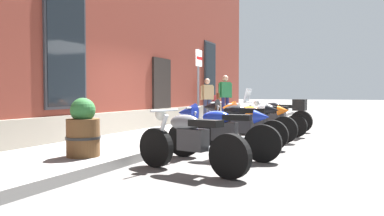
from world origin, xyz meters
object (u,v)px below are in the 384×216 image
Objects in this scene: motorcycle_black_naked at (276,116)px; pedestrian_striped_shirt at (225,94)px; motorcycle_orange_sport at (251,119)px; pedestrian_tan_coat at (207,97)px; motorcycle_black_sport at (236,121)px; motorcycle_silver_touring at (273,116)px; motorcycle_blue_sport at (218,129)px; motorcycle_grey_naked at (189,141)px; barrel_planter at (83,131)px; parking_sign at (199,78)px.

pedestrian_striped_shirt is (2.39, 2.51, 0.66)m from motorcycle_black_naked.
pedestrian_tan_coat is (4.35, 2.92, 0.51)m from motorcycle_orange_sport.
motorcycle_black_sport reaches higher than motorcycle_black_naked.
motorcycle_silver_touring is 0.95× the size of motorcycle_black_naked.
motorcycle_black_sport is (1.43, 0.11, 0.03)m from motorcycle_blue_sport.
motorcycle_black_sport is at bearing 2.67° from motorcycle_grey_naked.
barrel_planter reaches higher than motorcycle_grey_naked.
pedestrian_tan_coat is at bearing 23.36° from motorcycle_blue_sport.
motorcycle_orange_sport reaches higher than motorcycle_grey_naked.
pedestrian_striped_shirt is at bearing 10.80° from parking_sign.
motorcycle_orange_sport is at bearing -101.07° from parking_sign.
motorcycle_orange_sport is (3.91, 0.13, 0.07)m from motorcycle_grey_naked.
motorcycle_black_naked is at bearing 8.33° from motorcycle_silver_touring.
motorcycle_black_sport is 0.99× the size of motorcycle_silver_touring.
motorcycle_black_sport is 2.17× the size of barrel_planter.
motorcycle_black_sport is 6.34m from pedestrian_tan_coat.
barrel_planter is at bearing -175.02° from pedestrian_striped_shirt.
motorcycle_black_naked is 1.36× the size of pedestrian_tan_coat.
motorcycle_blue_sport is at bearing -150.87° from parking_sign.
motorcycle_grey_naked is 6.61m from motorcycle_black_naked.
parking_sign is 2.34× the size of barrel_planter.
motorcycle_black_naked is at bearing -0.73° from motorcycle_black_sport.
motorcycle_blue_sport is 0.96× the size of motorcycle_black_naked.
pedestrian_tan_coat is at bearing 33.84° from motorcycle_orange_sport.
motorcycle_silver_touring is at bearing -144.47° from pedestrian_striped_shirt.
parking_sign reaches higher than motorcycle_black_naked.
barrel_planter is at bearing 150.28° from motorcycle_black_sport.
motorcycle_silver_touring is 1.19× the size of pedestrian_striped_shirt.
motorcycle_grey_naked is 0.96× the size of motorcycle_black_sport.
motorcycle_black_sport is 2.54m from motorcycle_silver_touring.
motorcycle_black_sport is at bearing 179.27° from motorcycle_black_naked.
motorcycle_grey_naked is 1.12× the size of pedestrian_striped_shirt.
motorcycle_silver_touring reaches higher than motorcycle_black_naked.
parking_sign is (2.98, 1.66, 1.05)m from motorcycle_blue_sport.
motorcycle_blue_sport is at bearing -179.38° from motorcycle_black_naked.
motorcycle_grey_naked is 2.66m from motorcycle_black_sport.
motorcycle_orange_sport is 1.32× the size of pedestrian_tan_coat.
pedestrian_striped_shirt is (7.77, 2.57, 0.60)m from motorcycle_blue_sport.
motorcycle_orange_sport is at bearing -154.26° from pedestrian_striped_shirt.
motorcycle_black_sport is 0.93× the size of parking_sign.
motorcycle_orange_sport is 1.89m from parking_sign.
motorcycle_blue_sport is at bearing -177.48° from motorcycle_orange_sport.
motorcycle_black_naked is at bearing -118.97° from pedestrian_tan_coat.
pedestrian_striped_shirt is at bearing 4.98° from barrel_planter.
pedestrian_striped_shirt reaches higher than motorcycle_black_naked.
motorcycle_orange_sport reaches higher than motorcycle_black_naked.
pedestrian_tan_coat is (3.08, 3.19, 0.50)m from motorcycle_silver_touring.
motorcycle_grey_naked is at bearing -163.96° from pedestrian_striped_shirt.
motorcycle_black_naked is (5.38, 0.06, -0.06)m from motorcycle_blue_sport.
barrel_planter is (-5.43, 1.92, 0.03)m from motorcycle_silver_touring.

